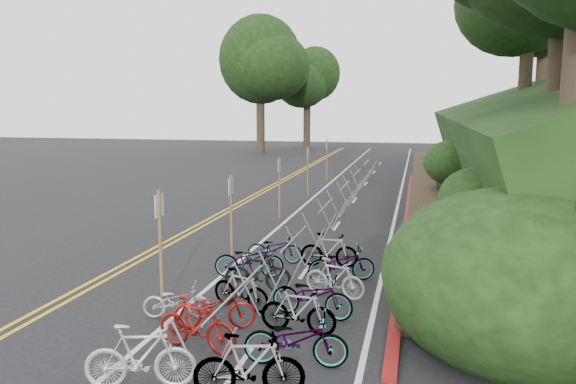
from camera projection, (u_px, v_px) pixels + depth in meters
The scene contains 10 objects.
ground at pixel (134, 312), 12.45m from camera, with size 120.00×120.00×0.00m, color black.
road_markings at pixel (275, 222), 22.02m from camera, with size 7.47×80.00×0.01m.
red_curb at pixel (407, 218), 22.71m from camera, with size 0.25×28.00×0.10m, color maroon.
embankment at pixel (563, 146), 27.47m from camera, with size 14.30×48.14×9.11m.
bike_rack_front at pixel (236, 305), 10.51m from camera, with size 1.12×3.44×1.12m.
bike_racks_rest at pixel (345, 192), 24.16m from camera, with size 1.14×23.00×1.17m.
signpost_near at pixel (160, 243), 12.33m from camera, with size 0.08×0.40×2.73m.
signposts_rest at pixel (295, 175), 25.57m from camera, with size 0.08×18.40×2.50m.
bike_front at pixel (177, 301), 12.07m from camera, with size 1.46×0.51×0.77m, color #9E9EA3.
bike_valet at pixel (271, 292), 12.32m from camera, with size 3.52×9.42×1.09m.
Camera 1 is at (6.04, -10.81, 4.54)m, focal length 35.00 mm.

